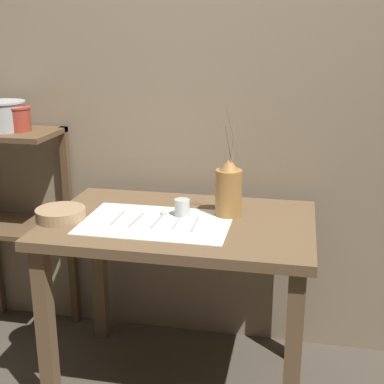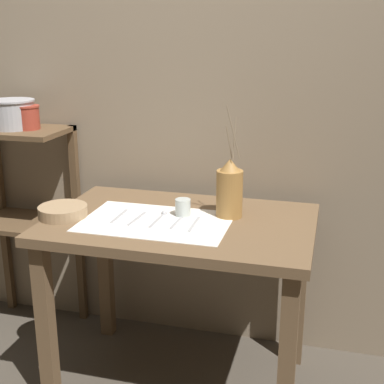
{
  "view_description": "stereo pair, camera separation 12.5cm",
  "coord_description": "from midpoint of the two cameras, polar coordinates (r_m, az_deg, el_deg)",
  "views": [
    {
      "loc": [
        0.46,
        -1.98,
        1.51
      ],
      "look_at": [
        0.05,
        0.0,
        0.89
      ],
      "focal_mm": 50.0,
      "sensor_mm": 36.0,
      "label": 1
    },
    {
      "loc": [
        0.58,
        -1.96,
        1.51
      ],
      "look_at": [
        0.05,
        0.0,
        0.89
      ],
      "focal_mm": 50.0,
      "sensor_mm": 36.0,
      "label": 2
    }
  ],
  "objects": [
    {
      "name": "stone_wall_back",
      "position": [
        2.5,
        3.13,
        9.88
      ],
      "size": [
        7.0,
        0.06,
        2.4
      ],
      "color": "gray",
      "rests_on": "ground_plane"
    },
    {
      "name": "metal_pot_large",
      "position": [
        2.66,
        -17.36,
        8.01
      ],
      "size": [
        0.22,
        0.22,
        0.14
      ],
      "color": "#A8A8AD",
      "rests_on": "wooden_shelf_unit"
    },
    {
      "name": "ground_plane",
      "position": [
        2.54,
        0.35,
        -19.53
      ],
      "size": [
        12.0,
        12.0,
        0.0
      ],
      "primitive_type": "plane",
      "color": "#473F35"
    },
    {
      "name": "wooden_shelf_unit",
      "position": [
        2.77,
        -16.12,
        0.11
      ],
      "size": [
        0.48,
        0.32,
        1.06
      ],
      "color": "brown",
      "rests_on": "ground_plane"
    },
    {
      "name": "spoon_outer",
      "position": [
        2.18,
        0.46,
        -2.66
      ],
      "size": [
        0.02,
        0.18,
        0.02
      ],
      "color": "#A8A8AD",
      "rests_on": "wooden_table"
    },
    {
      "name": "wooden_bowl",
      "position": [
        2.24,
        -12.06,
        -2.06
      ],
      "size": [
        0.2,
        0.2,
        0.05
      ],
      "color": "#9E7F5B",
      "rests_on": "wooden_table"
    },
    {
      "name": "metal_pot_small",
      "position": [
        2.62,
        -15.89,
        7.74
      ],
      "size": [
        0.12,
        0.12,
        0.11
      ],
      "color": "#9E3828",
      "rests_on": "wooden_shelf_unit"
    },
    {
      "name": "fork_inner",
      "position": [
        2.2,
        -6.17,
        -2.57
      ],
      "size": [
        0.01,
        0.17,
        0.0
      ],
      "color": "#A8A8AD",
      "rests_on": "wooden_table"
    },
    {
      "name": "fork_outer",
      "position": [
        2.1,
        1.92,
        -3.45
      ],
      "size": [
        0.02,
        0.17,
        0.0
      ],
      "color": "#A8A8AD",
      "rests_on": "wooden_table"
    },
    {
      "name": "knife_center",
      "position": [
        2.17,
        -4.26,
        -2.86
      ],
      "size": [
        0.02,
        0.17,
        0.0
      ],
      "color": "#A8A8AD",
      "rests_on": "wooden_table"
    },
    {
      "name": "wooden_table",
      "position": [
        2.21,
        0.38,
        -5.86
      ],
      "size": [
        1.08,
        0.7,
        0.77
      ],
      "color": "brown",
      "rests_on": "ground_plane"
    },
    {
      "name": "linen_cloth",
      "position": [
        2.14,
        -2.19,
        -3.19
      ],
      "size": [
        0.59,
        0.39,
        0.0
      ],
      "color": "white",
      "rests_on": "wooden_table"
    },
    {
      "name": "pitcher_with_flowers",
      "position": [
        2.18,
        5.66,
        0.19
      ],
      "size": [
        0.11,
        0.11,
        0.46
      ],
      "color": "olive",
      "rests_on": "wooden_table"
    },
    {
      "name": "glass_tumbler_near",
      "position": [
        2.19,
        0.64,
        -1.67
      ],
      "size": [
        0.06,
        0.06,
        0.07
      ],
      "color": "#B7C1BC",
      "rests_on": "wooden_table"
    },
    {
      "name": "spoon_inner",
      "position": [
        2.19,
        -1.63,
        -2.57
      ],
      "size": [
        0.02,
        0.18,
        0.02
      ],
      "color": "#A8A8AD",
      "rests_on": "wooden_table"
    }
  ]
}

